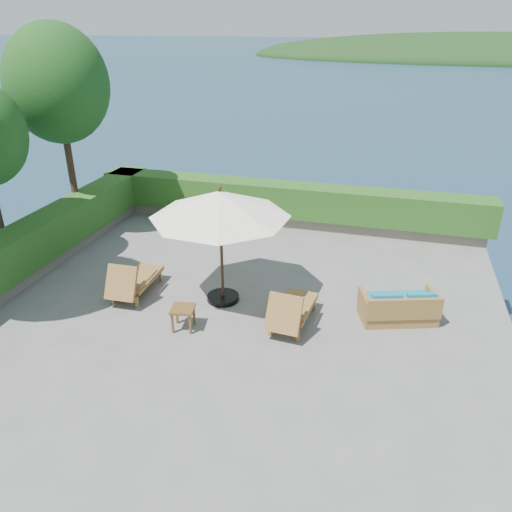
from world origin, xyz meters
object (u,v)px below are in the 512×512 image
(patio_umbrella, at_px, (220,205))
(lounge_left, at_px, (133,280))
(side_table, at_px, (183,312))
(lounge_right, at_px, (291,309))
(wicker_loveseat, at_px, (399,308))

(patio_umbrella, height_order, lounge_left, patio_umbrella)
(patio_umbrella, xyz_separation_m, lounge_left, (-2.11, -0.37, -1.95))
(side_table, bearing_deg, lounge_left, 149.38)
(lounge_right, distance_m, side_table, 2.31)
(wicker_loveseat, bearing_deg, side_table, -178.92)
(lounge_right, xyz_separation_m, wicker_loveseat, (2.22, 0.84, -0.11))
(lounge_right, relative_size, side_table, 3.24)
(lounge_left, height_order, lounge_right, lounge_left)
(lounge_left, bearing_deg, patio_umbrella, 8.55)
(lounge_right, bearing_deg, patio_umbrella, 164.42)
(patio_umbrella, bearing_deg, lounge_right, -20.70)
(lounge_left, bearing_deg, wicker_loveseat, 3.70)
(patio_umbrella, distance_m, wicker_loveseat, 4.50)
(lounge_right, bearing_deg, side_table, -157.23)
(patio_umbrella, xyz_separation_m, wicker_loveseat, (4.00, 0.17, -2.06))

